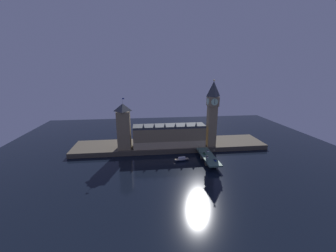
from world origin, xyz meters
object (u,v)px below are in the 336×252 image
Objects in this scene: car_southbound_trail at (208,151)px; street_lamp_far at (199,147)px; clock_tower at (212,112)px; boat_upstream at (182,159)px; street_lamp_mid at (214,152)px; victoria_tower at (124,126)px; car_northbound_trail at (207,157)px; street_lamp_near at (207,158)px; car_northbound_lead at (204,153)px; pedestrian_far_rail at (201,152)px; pedestrian_mid_walk at (214,156)px; car_southbound_lead at (215,160)px; pedestrian_near_rail at (207,161)px.

car_southbound_trail is 10.01m from street_lamp_far.
street_lamp_far is at bearing -138.06° from clock_tower.
street_lamp_mid is at bearing -8.45° from boat_upstream.
victoria_tower is 92.58m from car_northbound_trail.
car_southbound_trail is 0.53× the size of street_lamp_near.
car_northbound_trail is (81.19, -37.92, -23.25)m from victoria_tower.
car_northbound_trail reaches higher than car_northbound_lead.
pedestrian_far_rail reaches higher than car_northbound_trail.
street_lamp_mid is at bearing 79.35° from pedestrian_mid_walk.
victoria_tower reaches higher than boat_upstream.
car_northbound_lead is 17.51m from car_southbound_lead.
pedestrian_far_rail is at bearing -86.33° from street_lamp_far.
pedestrian_near_rail reaches higher than car_northbound_trail.
clock_tower is 41.83m from street_lamp_far.
pedestrian_mid_walk is at bearing -12.35° from boat_upstream.
car_northbound_trail is 13.31m from pedestrian_far_rail.
car_southbound_lead is 28.38m from street_lamp_far.
pedestrian_near_rail is (-2.72, -18.17, 0.17)m from car_northbound_lead.
boat_upstream is (-19.82, 19.40, -9.20)m from street_lamp_near.
street_lamp_near reaches higher than boat_upstream.
car_southbound_lead is at bearing -72.31° from street_lamp_far.
clock_tower is 50.39m from pedestrian_mid_walk.
car_northbound_lead is at bearing 140.74° from pedestrian_mid_walk.
pedestrian_near_rail is at bearing -42.16° from boat_upstream.
pedestrian_near_rail reaches higher than pedestrian_mid_walk.
victoria_tower is 94.34m from pedestrian_near_rail.
victoria_tower is 93.73m from street_lamp_near.
boat_upstream is at bearing -167.73° from car_southbound_trail.
street_lamp_mid reaches higher than pedestrian_far_rail.
car_southbound_lead is 0.24× the size of boat_upstream.
pedestrian_mid_walk is 1.02× the size of pedestrian_far_rail.
street_lamp_mid is 0.92× the size of street_lamp_far.
street_lamp_far reaches higher than car_northbound_trail.
car_northbound_lead is 9.09m from car_northbound_trail.
pedestrian_mid_walk reaches higher than pedestrian_far_rail.
clock_tower is 44.73× the size of pedestrian_mid_walk.
car_northbound_lead is 23.56m from boat_upstream.
victoria_tower is 82.67m from street_lamp_far.
street_lamp_far is (-3.12, 19.27, 3.46)m from car_northbound_trail.
pedestrian_mid_walk is 32.30m from boat_upstream.
clock_tower is at bearing 41.94° from street_lamp_far.
car_northbound_lead is 1.15× the size of car_southbound_lead.
pedestrian_far_rail reaches higher than car_northbound_lead.
pedestrian_near_rail is at bearing -169.42° from car_southbound_lead.
pedestrian_far_rail is (78.47, -24.89, -23.15)m from victoria_tower.
victoria_tower is 3.44× the size of boat_upstream.
pedestrian_mid_walk is 0.23× the size of street_lamp_near.
car_southbound_trail is 2.39× the size of pedestrian_far_rail.
victoria_tower is at bearing 158.34° from pedestrian_mid_walk.
clock_tower is 45.82× the size of pedestrian_far_rail.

